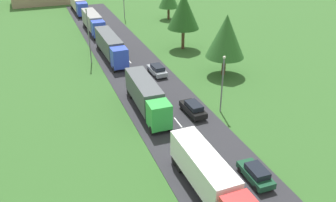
{
  "coord_description": "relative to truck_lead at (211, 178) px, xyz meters",
  "views": [
    {
      "loc": [
        -14.25,
        -4.8,
        22.08
      ],
      "look_at": [
        -0.21,
        31.58,
        1.61
      ],
      "focal_mm": 38.38,
      "sensor_mm": 36.0,
      "label": 1
    }
  ],
  "objects": [
    {
      "name": "tree_elm",
      "position": [
        14.28,
        23.44,
        3.97
      ],
      "size": [
        5.8,
        5.8,
        9.29
      ],
      "color": "#513823",
      "rests_on": "ground"
    },
    {
      "name": "truck_third",
      "position": [
        -0.19,
        36.54,
        0.13
      ],
      "size": [
        2.63,
        13.6,
        3.8
      ],
      "color": "blue",
      "rests_on": "road"
    },
    {
      "name": "truck_fourth",
      "position": [
        -0.09,
        52.8,
        0.09
      ],
      "size": [
        2.72,
        12.06,
        3.73
      ],
      "color": "blue",
      "rests_on": "road"
    },
    {
      "name": "truck_lead",
      "position": [
        0.0,
        0.0,
        0.0
      ],
      "size": [
        2.66,
        12.22,
        3.56
      ],
      "color": "red",
      "rests_on": "road"
    },
    {
      "name": "road",
      "position": [
        2.25,
        8.27,
        -2.08
      ],
      "size": [
        10.0,
        140.0,
        0.06
      ],
      "primitive_type": "cube",
      "color": "#2B2B30",
      "rests_on": "ground"
    },
    {
      "name": "lane_marking_centre",
      "position": [
        2.25,
        3.64,
        -2.04
      ],
      "size": [
        0.16,
        119.47,
        0.01
      ],
      "color": "white",
      "rests_on": "road"
    },
    {
      "name": "car_second",
      "position": [
        4.94,
        0.39,
        -1.27
      ],
      "size": [
        1.82,
        4.12,
        1.51
      ],
      "color": "#19472D",
      "rests_on": "road"
    },
    {
      "name": "car_fourth",
      "position": [
        4.71,
        26.84,
        -1.24
      ],
      "size": [
        1.97,
        4.47,
        1.57
      ],
      "color": "#8C939E",
      "rests_on": "road"
    },
    {
      "name": "truck_fifth",
      "position": [
        -0.33,
        70.82,
        0.01
      ],
      "size": [
        2.61,
        12.75,
        3.56
      ],
      "color": "blue",
      "rests_on": "road"
    },
    {
      "name": "lamppost_second",
      "position": [
        8.26,
        13.25,
        2.05
      ],
      "size": [
        0.36,
        0.36,
        7.39
      ],
      "color": "slate",
      "rests_on": "ground"
    },
    {
      "name": "truck_second",
      "position": [
        -0.27,
        16.7,
        0.06
      ],
      "size": [
        2.73,
        11.84,
        3.69
      ],
      "color": "green",
      "rests_on": "road"
    },
    {
      "name": "tree_birch",
      "position": [
        13.13,
        36.54,
        4.8
      ],
      "size": [
        5.66,
        5.66,
        10.06
      ],
      "color": "#513823",
      "rests_on": "ground"
    },
    {
      "name": "motorcycle_courier",
      "position": [
        6.08,
        1.47,
        -1.57
      ],
      "size": [
        0.28,
        1.94,
        0.91
      ],
      "color": "black",
      "rests_on": "road"
    },
    {
      "name": "lamppost_third",
      "position": [
        -3.8,
        35.47,
        2.92
      ],
      "size": [
        0.36,
        0.36,
        9.09
      ],
      "color": "slate",
      "rests_on": "ground"
    },
    {
      "name": "car_third",
      "position": [
        4.72,
        13.71,
        -1.23
      ],
      "size": [
        1.91,
        4.48,
        1.59
      ],
      "color": "black",
      "rests_on": "road"
    }
  ]
}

